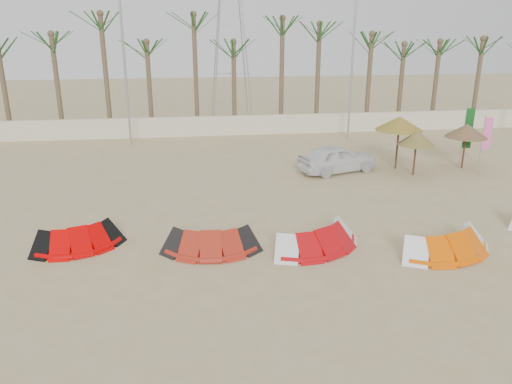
{
  "coord_description": "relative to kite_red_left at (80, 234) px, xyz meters",
  "views": [
    {
      "loc": [
        -2.32,
        -11.24,
        7.21
      ],
      "look_at": [
        0.0,
        6.0,
        1.3
      ],
      "focal_mm": 35.0,
      "sensor_mm": 36.0,
      "label": 1
    }
  ],
  "objects": [
    {
      "name": "ground",
      "position": [
        6.17,
        -4.94,
        -0.42
      ],
      "size": [
        120.0,
        120.0,
        0.0
      ],
      "primitive_type": "plane",
      "color": "tan",
      "rests_on": "ground"
    },
    {
      "name": "boundary_wall",
      "position": [
        6.17,
        17.06,
        0.23
      ],
      "size": [
        60.0,
        0.3,
        1.3
      ],
      "primitive_type": "cube",
      "color": "beige",
      "rests_on": "ground"
    },
    {
      "name": "palm_line",
      "position": [
        6.83,
        18.56,
        6.03
      ],
      "size": [
        52.0,
        4.0,
        7.7
      ],
      "color": "brown",
      "rests_on": "ground"
    },
    {
      "name": "lamp_b",
      "position": [
        0.2,
        15.06,
        5.35
      ],
      "size": [
        1.25,
        0.14,
        11.0
      ],
      "color": "#A5A8AD",
      "rests_on": "ground"
    },
    {
      "name": "lamp_c",
      "position": [
        14.2,
        15.06,
        5.35
      ],
      "size": [
        1.25,
        0.14,
        11.0
      ],
      "color": "#A5A8AD",
      "rests_on": "ground"
    },
    {
      "name": "pylon",
      "position": [
        7.17,
        23.06,
        -0.42
      ],
      "size": [
        3.0,
        3.0,
        14.0
      ],
      "primitive_type": null,
      "color": "#A5A8AD",
      "rests_on": "ground"
    },
    {
      "name": "kite_red_left",
      "position": [
        0.0,
        0.0,
        0.0
      ],
      "size": [
        3.32,
        2.34,
        0.9
      ],
      "color": "#D20000",
      "rests_on": "ground"
    },
    {
      "name": "kite_red_mid",
      "position": [
        4.38,
        -0.83,
        0.0
      ],
      "size": [
        3.23,
        1.66,
        0.9
      ],
      "color": "#A52414",
      "rests_on": "ground"
    },
    {
      "name": "kite_red_right",
      "position": [
        7.93,
        -1.08,
        0.0
      ],
      "size": [
        3.81,
        2.75,
        0.9
      ],
      "color": "#BB090D",
      "rests_on": "ground"
    },
    {
      "name": "kite_orange",
      "position": [
        12.04,
        -2.0,
        0.0
      ],
      "size": [
        3.74,
        2.39,
        0.9
      ],
      "color": "#F15900",
      "rests_on": "ground"
    },
    {
      "name": "parasol_left",
      "position": [
        14.41,
        7.69,
        1.96
      ],
      "size": [
        2.41,
        2.41,
        2.73
      ],
      "color": "#4C331E",
      "rests_on": "ground"
    },
    {
      "name": "parasol_mid",
      "position": [
        14.82,
        6.44,
        1.47
      ],
      "size": [
        1.84,
        1.84,
        2.24
      ],
      "color": "#4C331E",
      "rests_on": "ground"
    },
    {
      "name": "parasol_right",
      "position": [
        17.88,
        7.29,
        1.57
      ],
      "size": [
        2.13,
        2.13,
        2.34
      ],
      "color": "#4C331E",
      "rests_on": "ground"
    },
    {
      "name": "flag_pink",
      "position": [
        19.41,
        7.97,
        1.16
      ],
      "size": [
        0.44,
        0.16,
        2.66
      ],
      "color": "#A5A8AD",
      "rests_on": "ground"
    },
    {
      "name": "flag_green",
      "position": [
        18.21,
        7.82,
        1.5
      ],
      "size": [
        0.44,
        0.17,
        3.22
      ],
      "color": "#A5A8AD",
      "rests_on": "ground"
    },
    {
      "name": "car",
      "position": [
        11.18,
        7.5,
        0.28
      ],
      "size": [
        4.39,
        2.8,
        1.39
      ],
      "primitive_type": "imported",
      "rotation": [
        0.0,
        0.0,
        1.88
      ],
      "color": "white",
      "rests_on": "ground"
    }
  ]
}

